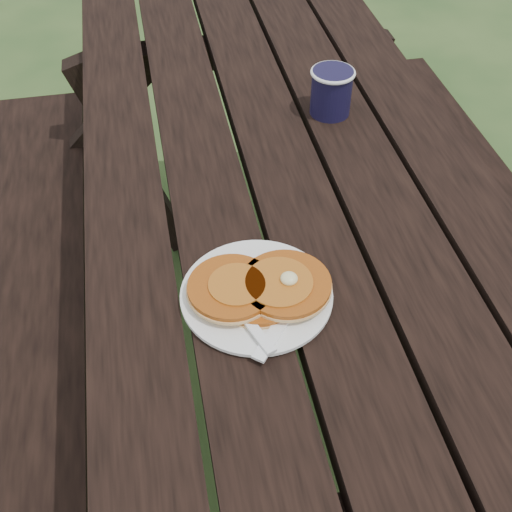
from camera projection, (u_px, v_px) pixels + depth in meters
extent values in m
plane|color=#26421C|center=(278.00, 396.00, 1.73)|extent=(60.00, 60.00, 0.00)
cube|color=black|center=(288.00, 184.00, 1.21)|extent=(0.75, 1.80, 0.04)
cube|color=black|center=(25.00, 328.00, 1.35)|extent=(0.25, 1.80, 0.04)
cylinder|color=white|center=(256.00, 295.00, 0.98)|extent=(0.26, 0.26, 0.01)
cylinder|color=#B05213|center=(258.00, 292.00, 0.97)|extent=(0.13, 0.13, 0.01)
cylinder|color=#B05213|center=(231.00, 287.00, 0.96)|extent=(0.13, 0.13, 0.01)
cylinder|color=#B05213|center=(286.00, 284.00, 0.96)|extent=(0.14, 0.14, 0.01)
cylinder|color=#985015|center=(279.00, 281.00, 0.96)|extent=(0.10, 0.10, 0.00)
ellipsoid|color=#F4E59E|center=(289.00, 278.00, 0.95)|extent=(0.03, 0.03, 0.02)
cube|color=white|center=(286.00, 315.00, 0.94)|extent=(0.13, 0.15, 0.00)
cylinder|color=black|center=(331.00, 92.00, 1.31)|extent=(0.08, 0.08, 0.10)
torus|color=white|center=(333.00, 73.00, 1.28)|extent=(0.09, 0.09, 0.01)
cylinder|color=black|center=(333.00, 73.00, 1.28)|extent=(0.07, 0.07, 0.01)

